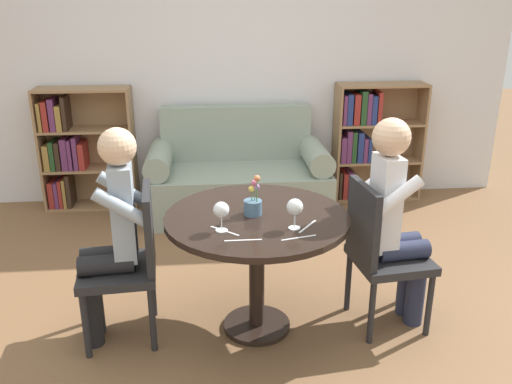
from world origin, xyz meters
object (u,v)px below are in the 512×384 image
Objects in this scene: chair_right at (380,250)px; bookshelf_right at (367,139)px; person_left at (111,233)px; wine_glass_left at (221,211)px; flower_vase at (253,203)px; bookshelf_left at (77,150)px; person_right at (396,218)px; wine_glass_right at (295,208)px; couch at (238,178)px; chair_left at (130,259)px.

bookshelf_right is at bearing -20.98° from chair_right.
bookshelf_right is 0.89× the size of person_left.
wine_glass_left is 0.67× the size of flower_vase.
person_left reaches higher than bookshelf_right.
wine_glass_left is at bearing -61.57° from bookshelf_left.
bookshelf_right is (2.70, -0.00, 0.04)m from bookshelf_left.
flower_vase is at bearing 81.80° from person_right.
person_left is 7.53× the size of wine_glass_right.
couch is 6.71× the size of flower_vase.
bookshelf_right is at bearing -0.02° from bookshelf_left.
flower_vase is (-0.20, 0.21, -0.05)m from wine_glass_right.
chair_left is at bearing -178.71° from flower_vase.
flower_vase is (1.44, -2.11, 0.25)m from bookshelf_left.
chair_left is at bearing 159.77° from wine_glass_left.
bookshelf_right is 2.21m from chair_right.
flower_vase reaches higher than wine_glass_left.
person_left is 1.60m from person_right.
wine_glass_right is (0.18, -2.05, 0.54)m from couch.
wine_glass_right reaches higher than wine_glass_left.
person_right is at bearing -85.12° from chair_right.
bookshelf_right reaches higher than wine_glass_right.
wine_glass_left is at bearing 179.38° from wine_glass_right.
chair_right is at bearing 84.42° from chair_left.
couch is at bearing -168.03° from bookshelf_right.
chair_left is 0.76m from flower_vase.
wine_glass_left is (0.51, -0.19, 0.35)m from chair_left.
person_right is 1.03m from wine_glass_left.
couch is at bearing 95.03° from wine_glass_right.
couch is at bearing 16.20° from person_right.
person_right is (1.52, -0.00, 0.19)m from chair_left.
couch is 2.06m from person_right.
couch is 1.28× the size of person_left.
wine_glass_left is (1.25, -2.32, 0.30)m from bookshelf_left.
bookshelf_right is 2.74m from wine_glass_left.
couch is 1.44× the size of bookshelf_right.
chair_right is 5.62× the size of wine_glass_left.
bookshelf_right is at bearing -18.92° from person_right.
bookshelf_right is 2.17m from person_right.
chair_right is at bearing 18.14° from wine_glass_right.
couch reaches higher than wine_glass_right.
chair_left is 1.00× the size of chair_right.
bookshelf_right is at bearing 132.45° from chair_left.
wine_glass_left is at bearing -122.02° from bookshelf_right.
couch is 1.44× the size of bookshelf_left.
wine_glass_left is at bearing 64.92° from chair_left.
bookshelf_left is 0.89× the size of person_left.
chair_left is 0.71× the size of person_right.
flower_vase reaches higher than chair_right.
person_right is at bearing -1.12° from flower_vase.
person_left is at bearing -113.22° from couch.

